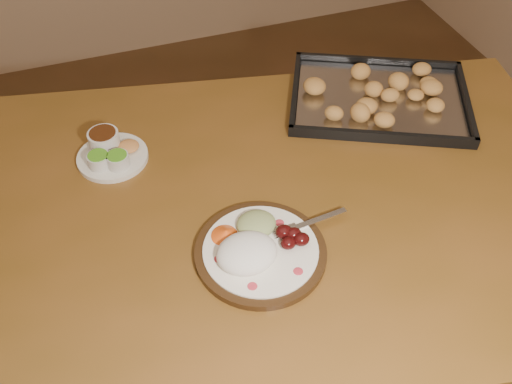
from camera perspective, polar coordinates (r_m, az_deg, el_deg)
name	(u,v)px	position (r m, az deg, el deg)	size (l,w,h in m)	color
dining_table	(247,232)	(1.27, -0.95, -4.06)	(1.65, 1.18, 0.75)	brown
dinner_plate	(257,249)	(1.09, 0.10, -5.69)	(0.32, 0.25, 0.06)	#311D0D
condiment_saucer	(110,152)	(1.32, -14.39, 3.90)	(0.16, 0.16, 0.05)	silver
baking_tray	(380,97)	(1.48, 12.26, 9.29)	(0.53, 0.48, 0.05)	black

